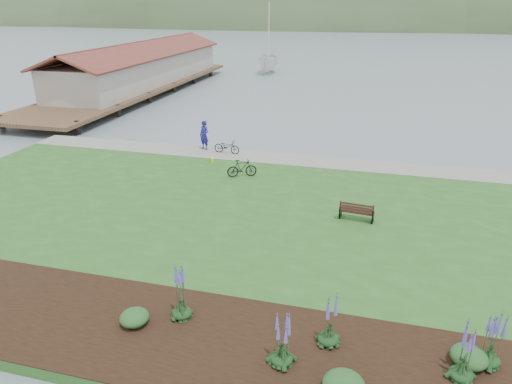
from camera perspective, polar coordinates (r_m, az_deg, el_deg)
ground at (r=22.53m, az=-0.83°, el=-2.24°), size 600.00×600.00×0.00m
lawn at (r=20.72m, az=-2.31°, el=-4.01°), size 34.00×20.00×0.40m
shoreline_path at (r=28.61m, az=2.85°, el=4.21°), size 34.00×2.20×0.03m
garden_bed at (r=13.67m, az=0.44°, el=-19.11°), size 24.00×4.40×0.04m
far_hillside at (r=190.45m, az=20.11°, el=18.71°), size 580.00×80.00×38.00m
pier_pavilion at (r=54.06m, az=-14.09°, el=14.87°), size 8.00×36.00×5.40m
park_bench at (r=20.87m, az=12.47°, el=-2.34°), size 1.55×0.77×0.93m
person at (r=30.23m, az=-6.50°, el=7.35°), size 0.99×0.85×2.29m
bicycle_a at (r=29.54m, az=-3.67°, el=5.69°), size 0.76×1.78×0.91m
bicycle_b at (r=25.46m, az=-1.77°, el=2.99°), size 1.15×1.72×1.01m
sailboat at (r=66.76m, az=1.57°, el=14.64°), size 12.03×12.22×29.43m
pannier at (r=28.02m, az=-5.44°, el=4.01°), size 0.27×0.33×0.30m
echium_0 at (r=12.77m, az=3.28°, el=-18.11°), size 0.62×0.62×1.79m
echium_1 at (r=13.56m, az=9.15°, el=-15.98°), size 0.62×0.62×1.84m
echium_2 at (r=13.49m, az=24.61°, el=-18.38°), size 0.62×0.62×1.73m
echium_3 at (r=14.17m, az=27.52°, el=-16.15°), size 0.62×0.62×1.89m
echium_4 at (r=14.34m, az=-9.43°, el=-12.09°), size 0.62×0.62×2.26m
shrub_0 at (r=14.83m, az=-14.95°, el=-14.91°), size 0.90×0.90×0.45m
shrub_2 at (r=14.28m, az=25.10°, el=-18.15°), size 0.99×0.99×0.49m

